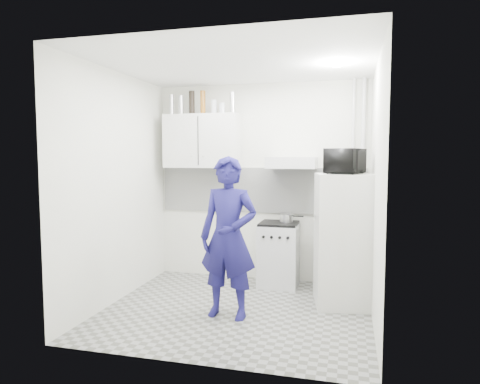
# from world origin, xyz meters

# --- Properties ---
(floor) EXTENTS (2.80, 2.80, 0.00)m
(floor) POSITION_xyz_m (0.00, 0.00, 0.00)
(floor) COLOR gray
(floor) RESTS_ON ground
(ceiling) EXTENTS (2.80, 2.80, 0.00)m
(ceiling) POSITION_xyz_m (0.00, 0.00, 2.60)
(ceiling) COLOR white
(ceiling) RESTS_ON wall_back
(wall_back) EXTENTS (2.80, 0.00, 2.80)m
(wall_back) POSITION_xyz_m (0.00, 1.25, 1.30)
(wall_back) COLOR white
(wall_back) RESTS_ON floor
(wall_left) EXTENTS (0.00, 2.60, 2.60)m
(wall_left) POSITION_xyz_m (-1.40, 0.00, 1.30)
(wall_left) COLOR white
(wall_left) RESTS_ON floor
(wall_right) EXTENTS (0.00, 2.60, 2.60)m
(wall_right) POSITION_xyz_m (1.40, 0.00, 1.30)
(wall_right) COLOR white
(wall_right) RESTS_ON floor
(person) EXTENTS (0.63, 0.44, 1.65)m
(person) POSITION_xyz_m (-0.03, -0.19, 0.83)
(person) COLOR #171453
(person) RESTS_ON floor
(stove) EXTENTS (0.49, 0.49, 0.78)m
(stove) POSITION_xyz_m (0.29, 1.00, 0.39)
(stove) COLOR silver
(stove) RESTS_ON floor
(fridge) EXTENTS (0.70, 0.70, 1.46)m
(fridge) POSITION_xyz_m (1.10, 0.48, 0.73)
(fridge) COLOR beige
(fridge) RESTS_ON floor
(stove_top) EXTENTS (0.47, 0.47, 0.03)m
(stove_top) POSITION_xyz_m (0.29, 1.00, 0.80)
(stove_top) COLOR black
(stove_top) RESTS_ON stove
(saucepan) EXTENTS (0.17, 0.17, 0.09)m
(saucepan) POSITION_xyz_m (0.37, 1.08, 0.86)
(saucepan) COLOR silver
(saucepan) RESTS_ON stove_top
(microwave) EXTENTS (0.57, 0.46, 0.27)m
(microwave) POSITION_xyz_m (1.10, 0.48, 1.60)
(microwave) COLOR black
(microwave) RESTS_ON fridge
(bottle_a) EXTENTS (0.06, 0.06, 0.27)m
(bottle_a) POSITION_xyz_m (-1.19, 1.07, 2.34)
(bottle_a) COLOR silver
(bottle_a) RESTS_ON upper_cabinet
(bottle_b) EXTENTS (0.07, 0.07, 0.26)m
(bottle_b) POSITION_xyz_m (-1.05, 1.07, 2.33)
(bottle_b) COLOR silver
(bottle_b) RESTS_ON upper_cabinet
(bottle_c) EXTENTS (0.07, 0.07, 0.31)m
(bottle_c) POSITION_xyz_m (-0.90, 1.07, 2.36)
(bottle_c) COLOR black
(bottle_c) RESTS_ON upper_cabinet
(bottle_d) EXTENTS (0.07, 0.07, 0.31)m
(bottle_d) POSITION_xyz_m (-0.74, 1.07, 2.35)
(bottle_d) COLOR brown
(bottle_d) RESTS_ON upper_cabinet
(canister_a) EXTENTS (0.07, 0.07, 0.18)m
(canister_a) POSITION_xyz_m (-0.59, 1.07, 2.29)
(canister_a) COLOR #B2B7BC
(canister_a) RESTS_ON upper_cabinet
(canister_b) EXTENTS (0.07, 0.07, 0.14)m
(canister_b) POSITION_xyz_m (-0.48, 1.07, 2.27)
(canister_b) COLOR #B2B7BC
(canister_b) RESTS_ON upper_cabinet
(bottle_e) EXTENTS (0.07, 0.07, 0.28)m
(bottle_e) POSITION_xyz_m (-0.34, 1.07, 2.34)
(bottle_e) COLOR silver
(bottle_e) RESTS_ON upper_cabinet
(upper_cabinet) EXTENTS (1.00, 0.35, 0.70)m
(upper_cabinet) POSITION_xyz_m (-0.75, 1.07, 1.85)
(upper_cabinet) COLOR beige
(upper_cabinet) RESTS_ON wall_back
(range_hood) EXTENTS (0.60, 0.50, 0.14)m
(range_hood) POSITION_xyz_m (0.45, 1.00, 1.57)
(range_hood) COLOR silver
(range_hood) RESTS_ON wall_back
(backsplash) EXTENTS (2.74, 0.03, 0.60)m
(backsplash) POSITION_xyz_m (0.00, 1.24, 1.20)
(backsplash) COLOR white
(backsplash) RESTS_ON wall_back
(pipe_a) EXTENTS (0.05, 0.05, 2.60)m
(pipe_a) POSITION_xyz_m (1.30, 1.17, 1.30)
(pipe_a) COLOR silver
(pipe_a) RESTS_ON floor
(pipe_b) EXTENTS (0.04, 0.04, 2.60)m
(pipe_b) POSITION_xyz_m (1.18, 1.17, 1.30)
(pipe_b) COLOR silver
(pipe_b) RESTS_ON floor
(ceiling_spot_fixture) EXTENTS (0.10, 0.10, 0.02)m
(ceiling_spot_fixture) POSITION_xyz_m (1.00, 0.20, 2.57)
(ceiling_spot_fixture) COLOR white
(ceiling_spot_fixture) RESTS_ON ceiling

